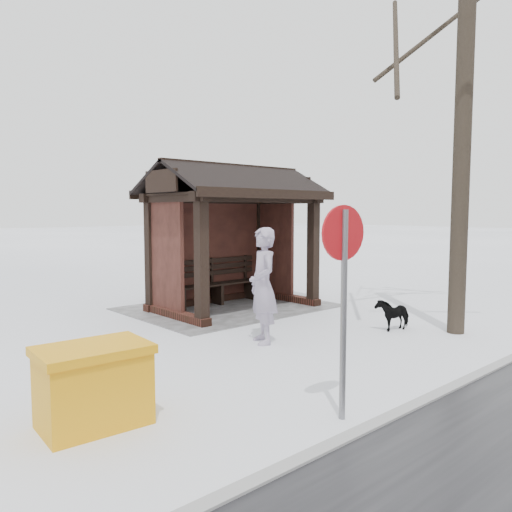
{
  "coord_description": "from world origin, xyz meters",
  "views": [
    {
      "loc": [
        6.7,
        8.23,
        2.08
      ],
      "look_at": [
        0.1,
        0.8,
        1.2
      ],
      "focal_mm": 35.0,
      "sensor_mm": 36.0,
      "label": 1
    }
  ],
  "objects_px": {
    "bus_shelter": "(230,208)",
    "dog": "(393,314)",
    "grit_bin": "(94,385)",
    "pedestrian": "(263,286)",
    "road_sign": "(343,264)"
  },
  "relations": [
    {
      "from": "dog",
      "to": "road_sign",
      "type": "height_order",
      "value": "road_sign"
    },
    {
      "from": "bus_shelter",
      "to": "dog",
      "type": "relative_size",
      "value": 5.44
    },
    {
      "from": "dog",
      "to": "road_sign",
      "type": "distance_m",
      "value": 4.33
    },
    {
      "from": "pedestrian",
      "to": "dog",
      "type": "relative_size",
      "value": 2.78
    },
    {
      "from": "bus_shelter",
      "to": "road_sign",
      "type": "xyz_separation_m",
      "value": [
        2.82,
        5.31,
        -0.6
      ]
    },
    {
      "from": "bus_shelter",
      "to": "grit_bin",
      "type": "height_order",
      "value": "bus_shelter"
    },
    {
      "from": "grit_bin",
      "to": "pedestrian",
      "type": "bearing_deg",
      "value": -156.74
    },
    {
      "from": "bus_shelter",
      "to": "grit_bin",
      "type": "distance_m",
      "value": 6.35
    },
    {
      "from": "road_sign",
      "to": "grit_bin",
      "type": "bearing_deg",
      "value": -30.94
    },
    {
      "from": "dog",
      "to": "road_sign",
      "type": "xyz_separation_m",
      "value": [
        3.72,
        1.81,
        1.29
      ]
    },
    {
      "from": "bus_shelter",
      "to": "dog",
      "type": "distance_m",
      "value": 4.07
    },
    {
      "from": "pedestrian",
      "to": "road_sign",
      "type": "height_order",
      "value": "road_sign"
    },
    {
      "from": "pedestrian",
      "to": "road_sign",
      "type": "relative_size",
      "value": 0.86
    },
    {
      "from": "bus_shelter",
      "to": "pedestrian",
      "type": "relative_size",
      "value": 1.95
    },
    {
      "from": "bus_shelter",
      "to": "road_sign",
      "type": "bearing_deg",
      "value": 62.05
    }
  ]
}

